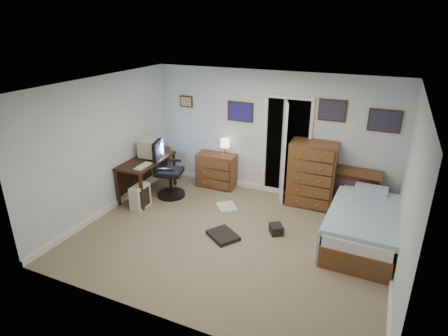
# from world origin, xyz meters

# --- Properties ---
(floor) EXTENTS (5.00, 4.00, 0.02)m
(floor) POSITION_xyz_m (0.00, 0.00, -0.01)
(floor) COLOR #84735B
(floor) RESTS_ON ground
(computer_desk) EXTENTS (0.68, 1.37, 0.78)m
(computer_desk) POSITION_xyz_m (-2.29, 0.81, 0.60)
(computer_desk) COLOR #321F10
(computer_desk) RESTS_ON floor
(crt_monitor) EXTENTS (0.42, 0.39, 0.37)m
(crt_monitor) POSITION_xyz_m (-2.18, 0.96, 0.97)
(crt_monitor) COLOR beige
(crt_monitor) RESTS_ON computer_desk
(keyboard) EXTENTS (0.17, 0.42, 0.02)m
(keyboard) POSITION_xyz_m (-2.02, 0.46, 0.79)
(keyboard) COLOR beige
(keyboard) RESTS_ON computer_desk
(pc_tower) EXTENTS (0.23, 0.44, 0.47)m
(pc_tower) POSITION_xyz_m (-2.00, 0.26, 0.23)
(pc_tower) COLOR beige
(pc_tower) RESTS_ON floor
(office_chair) EXTENTS (0.70, 0.70, 1.17)m
(office_chair) POSITION_xyz_m (-1.80, 0.94, 0.45)
(office_chair) COLOR black
(office_chair) RESTS_ON floor
(media_stack) EXTENTS (0.15, 0.15, 0.74)m
(media_stack) POSITION_xyz_m (-2.32, 1.71, 0.37)
(media_stack) COLOR maroon
(media_stack) RESTS_ON floor
(low_dresser) EXTENTS (0.85, 0.46, 0.73)m
(low_dresser) POSITION_xyz_m (-1.10, 1.77, 0.37)
(low_dresser) COLOR brown
(low_dresser) RESTS_ON floor
(table_lamp) EXTENTS (0.19, 0.19, 0.36)m
(table_lamp) POSITION_xyz_m (-0.90, 1.77, 1.00)
(table_lamp) COLOR gold
(table_lamp) RESTS_ON low_dresser
(doorway) EXTENTS (0.96, 1.12, 2.05)m
(doorway) POSITION_xyz_m (0.35, 2.27, 1.00)
(doorway) COLOR black
(doorway) RESTS_ON floor
(tall_dresser) EXTENTS (0.89, 0.56, 1.27)m
(tall_dresser) POSITION_xyz_m (0.93, 1.75, 0.64)
(tall_dresser) COLOR brown
(tall_dresser) RESTS_ON floor
(headboard_bookcase) EXTENTS (0.93, 0.28, 0.83)m
(headboard_bookcase) POSITION_xyz_m (1.73, 1.86, 0.44)
(headboard_bookcase) COLOR brown
(headboard_bookcase) RESTS_ON floor
(bed) EXTENTS (1.12, 2.01, 0.65)m
(bed) POSITION_xyz_m (1.98, 0.77, 0.31)
(bed) COLOR brown
(bed) RESTS_ON floor
(wall_posters) EXTENTS (4.38, 0.04, 0.60)m
(wall_posters) POSITION_xyz_m (0.57, 1.98, 1.75)
(wall_posters) COLOR #331E11
(wall_posters) RESTS_ON floor
(floor_clutter) EXTENTS (1.53, 1.51, 0.16)m
(floor_clutter) POSITION_xyz_m (0.00, 0.34, 0.04)
(floor_clutter) COLOR black
(floor_clutter) RESTS_ON floor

